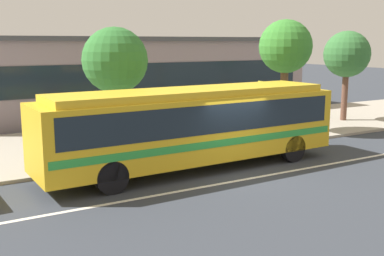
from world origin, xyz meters
TOP-DOWN VIEW (x-y plane):
  - ground_plane at (0.00, 0.00)m, footprint 120.00×120.00m
  - sidewalk_slab at (0.00, 6.51)m, footprint 60.00×8.00m
  - lane_stripe_center at (0.00, -0.80)m, footprint 56.00×0.16m
  - transit_bus at (-0.96, 1.16)m, footprint 10.92×2.73m
  - pedestrian_waiting_near_sign at (-1.25, 3.42)m, footprint 0.48×0.48m
  - pedestrian_walking_along_curb at (3.34, 4.05)m, footprint 0.48×0.48m
  - pedestrian_standing_by_tree at (4.01, 4.69)m, footprint 0.41×0.41m
  - bus_stop_sign at (3.63, 3.27)m, footprint 0.13×0.44m
  - street_tree_near_stop at (-2.20, 5.23)m, footprint 2.63×2.63m
  - street_tree_mid_block at (6.03, 4.51)m, footprint 2.51×2.51m
  - street_tree_far_end at (11.20, 5.40)m, footprint 2.50×2.50m
  - station_building at (2.73, 14.21)m, footprint 21.93×6.43m

SIDE VIEW (x-z plane):
  - ground_plane at x=0.00m, z-range 0.00..0.00m
  - lane_stripe_center at x=0.00m, z-range 0.00..0.01m
  - sidewalk_slab at x=0.00m, z-range 0.00..0.12m
  - pedestrian_standing_by_tree at x=4.01m, z-range 0.25..1.87m
  - pedestrian_waiting_near_sign at x=-1.25m, z-range 0.26..1.92m
  - pedestrian_walking_along_curb at x=3.34m, z-range 0.27..1.98m
  - transit_bus at x=-0.96m, z-range 0.23..3.05m
  - bus_stop_sign at x=3.63m, z-range 0.48..3.10m
  - station_building at x=2.73m, z-range 0.01..4.70m
  - street_tree_near_stop at x=-2.20m, z-range 1.22..6.09m
  - street_tree_far_end at x=11.20m, z-range 1.26..6.14m
  - street_tree_mid_block at x=6.03m, z-range 1.46..6.78m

